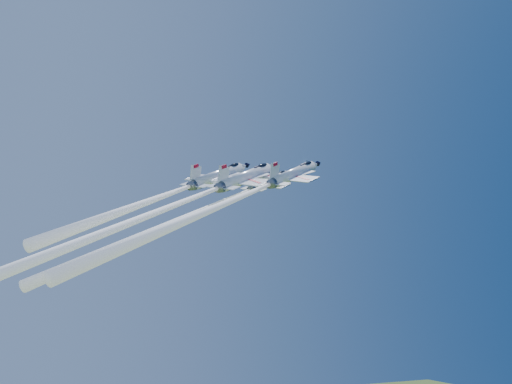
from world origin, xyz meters
name	(u,v)px	position (x,y,z in m)	size (l,w,h in m)	color
jet_lead	(198,212)	(-12.25, -3.90, 80.52)	(38.46, 24.39, 41.98)	white
jet_left	(166,195)	(-16.37, 0.60, 83.79)	(33.68, 20.81, 30.62)	white
jet_right	(227,203)	(-10.95, -13.04, 80.74)	(38.10, 23.94, 38.79)	white
jet_slot	(130,223)	(-25.41, -13.55, 76.87)	(47.84, 30.44, 53.47)	white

